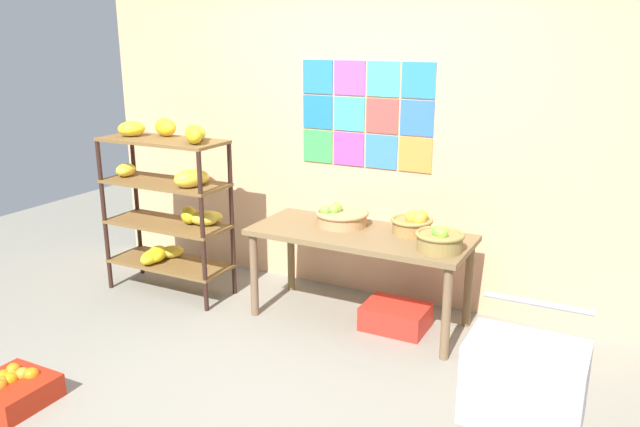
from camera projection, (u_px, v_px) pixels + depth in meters
The scene contains 10 objects.
ground at pixel (250, 381), 3.92m from camera, with size 9.28×9.28×0.00m, color gray.
back_wall_with_art at pixel (362, 117), 4.94m from camera, with size 4.90×0.07×2.90m.
banana_shelf_unit at pixel (171, 198), 5.07m from camera, with size 1.04×0.49×1.43m.
display_table at pixel (360, 243), 4.59m from camera, with size 1.61×0.68×0.69m.
fruit_basket_centre at pixel (341, 217), 4.73m from camera, with size 0.40×0.40×0.16m.
fruit_basket_back_right at pixel (413, 223), 4.52m from camera, with size 0.30×0.30×0.18m.
fruit_basket_left at pixel (440, 239), 4.17m from camera, with size 0.33×0.33×0.18m.
produce_crate_under_table at pixel (396, 317), 4.61m from camera, with size 0.46×0.35×0.18m, color red.
orange_crate_foreground at pixel (13, 389), 3.67m from camera, with size 0.41×0.40×0.19m.
shopping_cart at pixel (523, 387), 2.98m from camera, with size 0.54×0.41×0.83m.
Camera 1 is at (1.99, -2.89, 2.08)m, focal length 35.41 mm.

